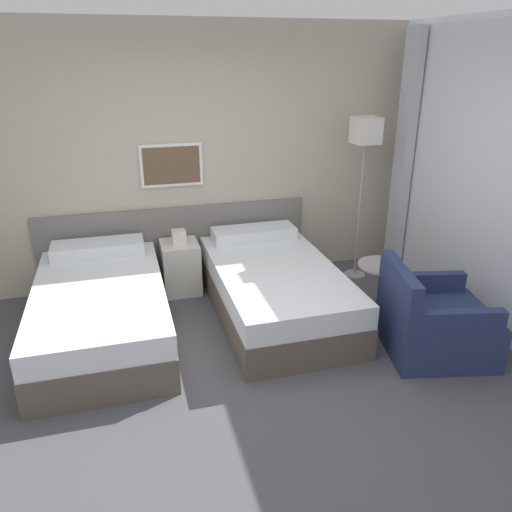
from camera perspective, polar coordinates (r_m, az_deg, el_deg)
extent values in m
plane|color=#47474C|center=(3.94, -0.72, -14.89)|extent=(16.00, 16.00, 0.00)
cube|color=#B7AD99|center=(5.36, -6.89, 10.99)|extent=(10.00, 0.06, 2.70)
cube|color=slate|center=(5.53, -9.06, 1.28)|extent=(2.89, 0.04, 0.85)
cube|color=white|center=(5.29, -9.64, 10.19)|extent=(0.64, 0.03, 0.44)
cube|color=brown|center=(5.28, -9.62, 10.16)|extent=(0.58, 0.01, 0.38)
cube|color=#B7BAC1|center=(5.79, 16.49, 10.78)|extent=(0.10, 0.24, 2.64)
cube|color=brown|center=(4.69, -17.12, -7.27)|extent=(1.11, 2.01, 0.30)
cube|color=silver|center=(4.57, -17.47, -4.51)|extent=(1.10, 1.99, 0.21)
cube|color=silver|center=(5.22, -17.59, 0.86)|extent=(0.89, 0.34, 0.13)
cube|color=brown|center=(4.87, 2.19, -5.05)|extent=(1.11, 2.01, 0.30)
cube|color=silver|center=(4.76, 2.23, -2.35)|extent=(1.10, 1.99, 0.21)
cube|color=silver|center=(5.39, -0.26, 2.58)|extent=(0.89, 0.34, 0.13)
cube|color=beige|center=(5.34, -8.60, -1.26)|extent=(0.39, 0.42, 0.54)
cube|color=silver|center=(5.22, -8.81, 2.19)|extent=(0.14, 0.14, 0.14)
cylinder|color=#9E9993|center=(5.86, 11.17, -2.08)|extent=(0.24, 0.24, 0.02)
cylinder|color=#9E9993|center=(5.60, 11.73, 4.96)|extent=(0.02, 0.02, 1.49)
cube|color=silver|center=(5.41, 12.46, 13.86)|extent=(0.26, 0.26, 0.27)
cylinder|color=gray|center=(5.00, 13.66, -6.76)|extent=(0.29, 0.29, 0.01)
cylinder|color=gray|center=(4.88, 13.94, -3.98)|extent=(0.05, 0.05, 0.53)
cylinder|color=gray|center=(4.77, 14.24, -1.04)|extent=(0.45, 0.45, 0.02)
cube|color=navy|center=(4.54, 19.92, -7.98)|extent=(0.98, 0.95, 0.39)
cube|color=navy|center=(4.24, 16.05, -3.73)|extent=(0.27, 0.80, 0.40)
cube|color=navy|center=(4.14, 22.23, -6.95)|extent=(0.71, 0.24, 0.18)
cube|color=navy|center=(4.71, 18.79, -2.87)|extent=(0.71, 0.24, 0.18)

